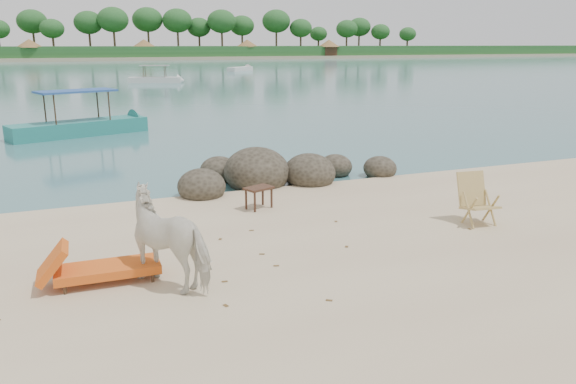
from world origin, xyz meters
name	(u,v)px	position (x,y,z in m)	size (l,w,h in m)	color
water	(83,68)	(0.00, 90.00, 0.00)	(400.00, 400.00, 0.00)	#376F6D
far_shore	(73,57)	(0.00, 170.00, 0.00)	(420.00, 90.00, 1.40)	tan
far_scenery	(75,46)	(0.03, 136.70, 3.14)	(420.00, 18.00, 9.50)	#1E4C1E
boulders	(272,174)	(1.97, 6.65, 0.25)	(6.48, 3.06, 1.34)	#2B261D
cow	(173,238)	(-1.78, 0.86, 0.76)	(0.82, 1.79, 1.51)	white
side_table	(259,199)	(0.79, 4.26, 0.26)	(0.63, 0.41, 0.51)	black
lounge_chair	(108,265)	(-2.77, 1.26, 0.30)	(2.02, 0.71, 0.61)	#E05C1A
deck_chair	(481,201)	(4.75, 1.45, 0.53)	(0.68, 0.75, 1.07)	tan
boat_near	(76,98)	(-2.72, 17.65, 1.54)	(6.32, 1.42, 3.08)	#217872
boat_mid	(154,68)	(5.34, 49.93, 1.39)	(5.68, 1.28, 2.77)	silver
boat_far	(240,68)	(20.33, 70.48, 0.34)	(5.83, 1.31, 0.68)	silver
dead_leaves	(268,281)	(-0.37, 0.38, 0.00)	(8.77, 6.17, 0.00)	brown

